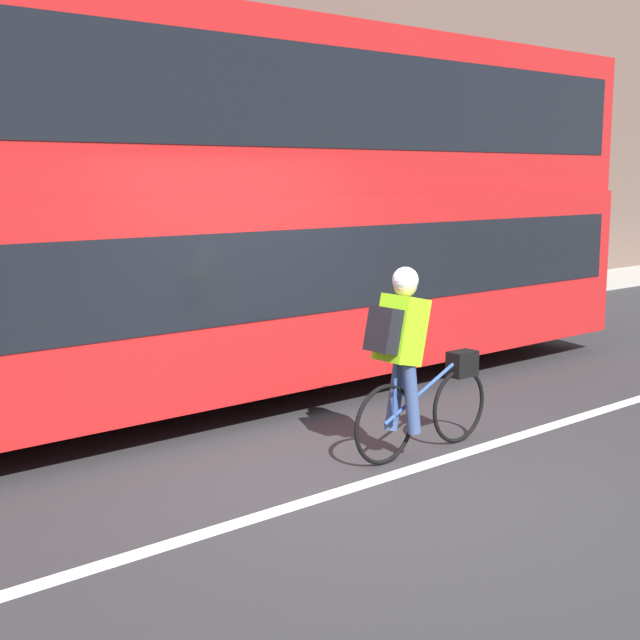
# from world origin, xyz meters

# --- Properties ---
(ground_plane) EXTENTS (80.00, 80.00, 0.00)m
(ground_plane) POSITION_xyz_m (0.00, 0.00, 0.00)
(ground_plane) COLOR #2D2D30
(road_center_line) EXTENTS (50.00, 0.14, 0.01)m
(road_center_line) POSITION_xyz_m (0.00, -0.20, 0.00)
(road_center_line) COLOR silver
(road_center_line) RESTS_ON ground_plane
(sidewalk_curb) EXTENTS (60.00, 1.61, 0.12)m
(sidewalk_curb) POSITION_xyz_m (0.00, 5.64, 0.06)
(sidewalk_curb) COLOR #A8A399
(sidewalk_curb) RESTS_ON ground_plane
(building_facade) EXTENTS (60.00, 0.30, 7.37)m
(building_facade) POSITION_xyz_m (0.00, 6.60, 3.69)
(building_facade) COLOR brown
(building_facade) RESTS_ON ground_plane
(bus) EXTENTS (10.80, 2.48, 3.78)m
(bus) POSITION_xyz_m (0.42, 2.70, 2.09)
(bus) COLOR black
(bus) RESTS_ON ground_plane
(cyclist_on_bike) EXTENTS (1.57, 0.32, 1.59)m
(cyclist_on_bike) POSITION_xyz_m (0.58, 0.04, 0.86)
(cyclist_on_bike) COLOR black
(cyclist_on_bike) RESTS_ON ground_plane
(trash_bin) EXTENTS (0.54, 0.54, 0.98)m
(trash_bin) POSITION_xyz_m (7.11, 5.56, 0.61)
(trash_bin) COLOR #194C23
(trash_bin) RESTS_ON sidewalk_curb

